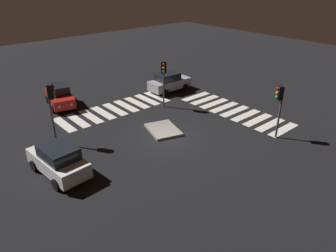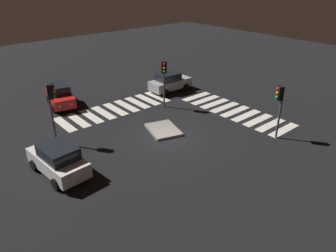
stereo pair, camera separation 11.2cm
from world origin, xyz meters
TOP-DOWN VIEW (x-y plane):
  - ground_plane at (0.00, 0.00)m, footprint 80.00×80.00m
  - traffic_island at (1.16, -0.53)m, footprint 3.20×2.74m
  - car_red at (10.88, 3.11)m, footprint 4.39×2.59m
  - car_silver at (7.48, -6.58)m, footprint 2.06×4.24m
  - car_white at (0.85, 7.61)m, footprint 4.45×2.33m
  - traffic_light_south at (-4.77, -5.85)m, footprint 0.54×0.53m
  - traffic_light_east at (4.56, -3.46)m, footprint 0.53×0.54m
  - traffic_light_north at (4.36, 6.17)m, footprint 0.54×0.53m
  - crosswalk_near at (0.00, -7.44)m, footprint 9.90×3.20m
  - crosswalk_side at (6.96, 0.00)m, footprint 3.20×9.90m

SIDE VIEW (x-z plane):
  - ground_plane at x=0.00m, z-range 0.00..0.00m
  - crosswalk_near at x=0.00m, z-range 0.00..0.02m
  - crosswalk_side at x=6.96m, z-range 0.00..0.02m
  - traffic_island at x=1.16m, z-range 0.00..0.18m
  - car_red at x=10.88m, z-range -0.02..1.80m
  - car_silver at x=7.48m, z-range -0.02..1.81m
  - car_white at x=0.85m, z-range -0.02..1.87m
  - traffic_light_south at x=-4.77m, z-range 1.00..4.85m
  - traffic_light_east at x=4.56m, z-range 1.05..5.11m
  - traffic_light_north at x=4.36m, z-range 1.10..5.38m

